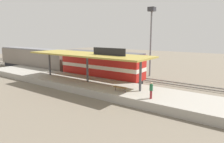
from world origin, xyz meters
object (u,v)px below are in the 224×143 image
Objects in this scene: light_mast at (151,27)px; person_waiting at (151,89)px; passenger_carriage_single at (33,58)px; platform_bench at (120,87)px; locomotive at (101,66)px.

light_mast reaches higher than person_waiting.
light_mast reaches higher than passenger_carriage_single.
person_waiting reaches higher than platform_bench.
platform_bench is 4.01m from person_waiting.
platform_bench is 9.81m from locomotive.
light_mast is 17.13m from person_waiting.
person_waiting is at bearing -118.98° from locomotive.
platform_bench is 0.99× the size of person_waiting.
platform_bench is at bearing -167.92° from light_mast.
locomotive is 18.00m from passenger_carriage_single.
platform_bench is 0.12× the size of locomotive.
locomotive is 1.23× the size of light_mast.
passenger_carriage_single reaches higher than platform_bench.
platform_bench is 15.78m from light_mast.
passenger_carriage_single is at bearing 108.93° from light_mast.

